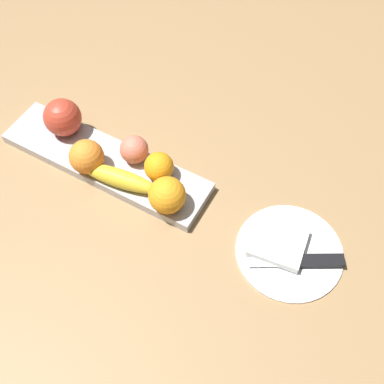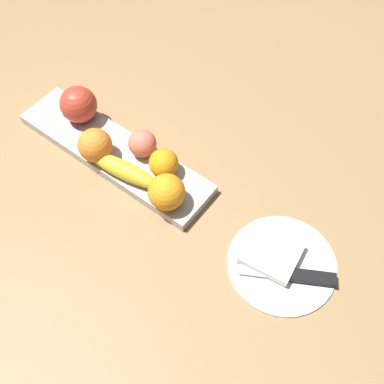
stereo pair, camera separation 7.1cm
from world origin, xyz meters
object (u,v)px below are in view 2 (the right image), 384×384
(banana, at_px, (124,170))
(orange_near_apple, at_px, (95,145))
(peach, at_px, (142,143))
(orange_near_banana, at_px, (164,163))
(fruit_tray, at_px, (114,153))
(knife, at_px, (303,276))
(orange_center, at_px, (167,192))
(dinner_plate, at_px, (282,263))
(folded_napkin, at_px, (271,253))
(apple, at_px, (78,105))

(banana, distance_m, orange_near_apple, 0.08)
(peach, bearing_deg, orange_near_banana, 169.05)
(fruit_tray, height_order, knife, fruit_tray)
(orange_near_apple, relative_size, orange_center, 0.97)
(orange_center, height_order, peach, orange_center)
(orange_near_apple, xyz_separation_m, knife, (-0.49, -0.03, -0.04))
(knife, bearing_deg, dinner_plate, -34.07)
(orange_center, bearing_deg, orange_near_banana, -46.14)
(folded_napkin, relative_size, knife, 0.61)
(knife, bearing_deg, folded_napkin, -32.45)
(apple, bearing_deg, orange_center, 168.73)
(banana, bearing_deg, orange_center, -6.55)
(orange_near_banana, xyz_separation_m, peach, (0.07, -0.01, -0.00))
(fruit_tray, distance_m, banana, 0.08)
(folded_napkin, bearing_deg, knife, 177.17)
(orange_near_apple, height_order, orange_near_banana, orange_near_apple)
(orange_near_banana, relative_size, folded_napkin, 0.60)
(banana, height_order, orange_near_banana, orange_near_banana)
(fruit_tray, bearing_deg, banana, 150.95)
(dinner_plate, xyz_separation_m, knife, (-0.05, 0.00, 0.01))
(apple, xyz_separation_m, peach, (-0.18, -0.01, -0.01))
(fruit_tray, relative_size, orange_near_apple, 6.58)
(apple, height_order, knife, apple)
(fruit_tray, distance_m, orange_center, 0.19)
(orange_center, bearing_deg, fruit_tray, -10.77)
(orange_near_banana, height_order, folded_napkin, orange_near_banana)
(fruit_tray, bearing_deg, orange_near_apple, 67.23)
(apple, height_order, peach, apple)
(orange_near_apple, relative_size, folded_napkin, 0.71)
(orange_near_apple, bearing_deg, fruit_tray, -112.77)
(fruit_tray, bearing_deg, orange_near_banana, -170.81)
(orange_near_apple, bearing_deg, orange_center, 179.78)
(orange_near_apple, xyz_separation_m, orange_near_banana, (-0.14, -0.05, -0.01))
(banana, height_order, knife, banana)
(orange_near_banana, xyz_separation_m, orange_center, (-0.05, 0.05, 0.01))
(banana, distance_m, knife, 0.41)
(orange_near_banana, distance_m, orange_center, 0.08)
(dinner_plate, bearing_deg, peach, -5.18)
(orange_near_apple, bearing_deg, dinner_plate, -175.72)
(banana, relative_size, orange_center, 2.29)
(orange_near_apple, bearing_deg, apple, -28.96)
(banana, xyz_separation_m, orange_center, (-0.11, -0.00, 0.02))
(apple, distance_m, peach, 0.18)
(banana, xyz_separation_m, dinner_plate, (-0.37, -0.04, -0.04))
(fruit_tray, distance_m, orange_near_apple, 0.06)
(fruit_tray, bearing_deg, folded_napkin, 180.00)
(orange_near_banana, bearing_deg, dinner_plate, 176.15)
(fruit_tray, distance_m, knife, 0.48)
(orange_center, bearing_deg, folded_napkin, -171.43)
(dinner_plate, height_order, folded_napkin, folded_napkin)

